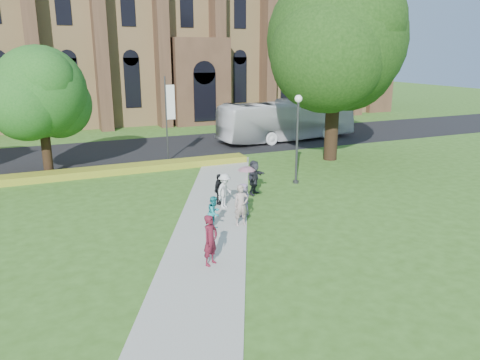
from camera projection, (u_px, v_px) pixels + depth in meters
name	position (u px, v px, depth m)	size (l,w,h in m)	color
ground	(218.00, 242.00, 19.45)	(160.00, 160.00, 0.00)	#385E1C
road	(128.00, 151.00, 37.10)	(160.00, 10.00, 0.02)	black
footpath	(210.00, 233.00, 20.33)	(3.20, 30.00, 0.04)	#B2B2A8
flower_hedge	(116.00, 170.00, 30.27)	(18.00, 1.40, 0.45)	gold
cathedral	(175.00, 4.00, 54.93)	(52.60, 18.25, 28.00)	brown
streetlamp	(297.00, 129.00, 27.21)	(0.44, 0.44, 5.24)	#38383D
large_tree	(336.00, 40.00, 31.96)	(9.60, 9.60, 13.20)	#332114
street_tree_1	(40.00, 92.00, 28.54)	(5.60, 5.60, 8.05)	#332114
banner_pole_0	(168.00, 114.00, 32.78)	(0.70, 0.10, 6.00)	#38383D
tour_coach	(287.00, 120.00, 41.02)	(2.99, 12.79, 3.56)	silver
pedestrian_0	(210.00, 240.00, 17.05)	(0.70, 0.46, 1.92)	maroon
pedestrian_1	(214.00, 213.00, 20.51)	(0.74, 0.58, 1.52)	teal
pedestrian_2	(225.00, 191.00, 23.33)	(1.13, 0.65, 1.75)	silver
pedestrian_3	(219.00, 189.00, 23.87)	(0.94, 0.39, 1.60)	black
pedestrian_4	(244.00, 200.00, 22.19)	(0.78, 0.51, 1.60)	slate
pedestrian_5	(254.00, 177.00, 25.57)	(1.76, 0.56, 1.90)	#292931
pedestrian_6	(241.00, 205.00, 20.96)	(0.69, 0.45, 1.88)	gray
parasol	(246.00, 175.00, 22.04)	(0.80, 0.80, 0.70)	#EEA8BF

